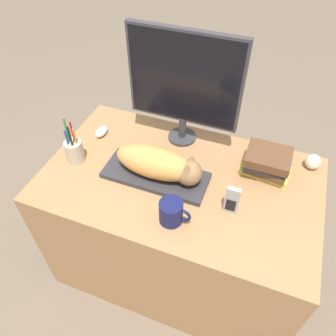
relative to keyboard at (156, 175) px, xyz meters
The scene contains 11 objects.
ground_plane 0.85m from the keyboard, 72.84° to the right, with size 12.00×12.00×0.00m, color #6B5B4C.
desk 0.41m from the keyboard, 17.94° to the left, with size 1.24×0.75×0.76m.
keyboard is the anchor object (origin of this frame).
cat 0.09m from the keyboard, ahead, with size 0.39×0.15×0.14m.
monitor 0.43m from the keyboard, 85.94° to the left, with size 0.52×0.14×0.56m.
computer_mouse 0.42m from the keyboard, 154.64° to the left, with size 0.05×0.09×0.04m.
coffee_mug 0.25m from the keyboard, 52.44° to the right, with size 0.13×0.10×0.10m.
pen_cup 0.40m from the keyboard, behind, with size 0.08×0.08×0.24m.
baseball 0.72m from the keyboard, 25.99° to the left, with size 0.07×0.07×0.07m.
phone 0.37m from the keyboard, 10.32° to the right, with size 0.06×0.02×0.14m.
book_stack 0.50m from the keyboard, 24.31° to the left, with size 0.23×0.17×0.12m.
Camera 1 is at (0.31, -0.58, 1.85)m, focal length 35.00 mm.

